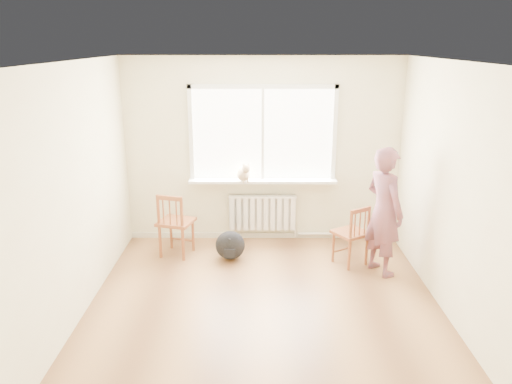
{
  "coord_description": "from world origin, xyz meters",
  "views": [
    {
      "loc": [
        -0.09,
        -4.87,
        2.9
      ],
      "look_at": [
        -0.1,
        1.2,
        1.05
      ],
      "focal_mm": 35.0,
      "sensor_mm": 36.0,
      "label": 1
    }
  ],
  "objects_px": {
    "chair_left": "(175,225)",
    "chair_right": "(353,235)",
    "cat": "(244,173)",
    "person": "(384,211)",
    "backpack": "(230,245)"
  },
  "relations": [
    {
      "from": "chair_right",
      "to": "cat",
      "type": "bearing_deg",
      "value": -60.06
    },
    {
      "from": "person",
      "to": "backpack",
      "type": "height_order",
      "value": "person"
    },
    {
      "from": "cat",
      "to": "backpack",
      "type": "relative_size",
      "value": 1.08
    },
    {
      "from": "person",
      "to": "backpack",
      "type": "relative_size",
      "value": 4.11
    },
    {
      "from": "backpack",
      "to": "chair_left",
      "type": "bearing_deg",
      "value": 171.46
    },
    {
      "from": "person",
      "to": "cat",
      "type": "bearing_deg",
      "value": 33.85
    },
    {
      "from": "chair_left",
      "to": "chair_right",
      "type": "distance_m",
      "value": 2.43
    },
    {
      "from": "backpack",
      "to": "chair_right",
      "type": "bearing_deg",
      "value": -5.84
    },
    {
      "from": "person",
      "to": "cat",
      "type": "height_order",
      "value": "person"
    },
    {
      "from": "chair_left",
      "to": "chair_right",
      "type": "xyz_separation_m",
      "value": [
        2.42,
        -0.28,
        -0.04
      ]
    },
    {
      "from": "person",
      "to": "chair_right",
      "type": "bearing_deg",
      "value": 28.36
    },
    {
      "from": "chair_left",
      "to": "cat",
      "type": "relative_size",
      "value": 2.1
    },
    {
      "from": "person",
      "to": "backpack",
      "type": "bearing_deg",
      "value": 51.42
    },
    {
      "from": "chair_right",
      "to": "backpack",
      "type": "xyz_separation_m",
      "value": [
        -1.64,
        0.17,
        -0.22
      ]
    },
    {
      "from": "backpack",
      "to": "person",
      "type": "bearing_deg",
      "value": -11.18
    }
  ]
}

